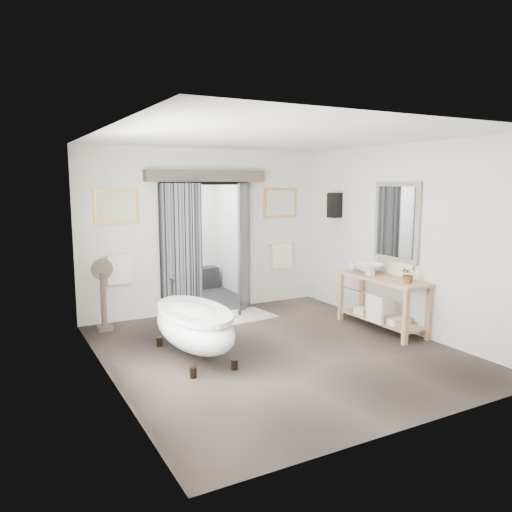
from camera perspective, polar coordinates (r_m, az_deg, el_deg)
name	(u,v)px	position (r m, az deg, el deg)	size (l,w,h in m)	color
ground_plane	(277,350)	(7.06, 2.36, -10.73)	(5.00, 5.00, 0.00)	brown
room_shell	(280,218)	(6.55, 2.78, 4.40)	(4.52, 5.02, 2.91)	silver
shower_room	(178,251)	(10.40, -8.95, 0.58)	(2.22, 2.01, 2.51)	#262627
back_wall_dressing	(209,225)	(8.77, -5.36, 3.50)	(3.82, 0.72, 2.52)	black
clawfoot_tub	(194,325)	(6.72, -7.11, -7.82)	(0.83, 1.87, 0.91)	black
vanity	(381,298)	(8.10, 14.13, -4.73)	(0.57, 1.60, 0.85)	tan
pedestal_mirror	(103,300)	(8.19, -17.04, -4.80)	(0.34, 0.22, 1.15)	brown
rug	(238,317)	(8.70, -2.12, -6.94)	(1.20, 0.80, 0.01)	silver
slippers	(239,314)	(8.72, -1.99, -6.68)	(0.34, 0.25, 0.05)	silver
basin	(368,269)	(8.21, 12.64, -1.44)	(0.49, 0.49, 0.17)	white
plant	(408,274)	(7.64, 17.00, -1.97)	(0.24, 0.21, 0.27)	gray
soap_bottle_a	(371,270)	(8.03, 13.00, -1.59)	(0.09, 0.09, 0.19)	gray
soap_bottle_b	(353,265)	(8.52, 11.06, -0.97)	(0.15, 0.15, 0.19)	gray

